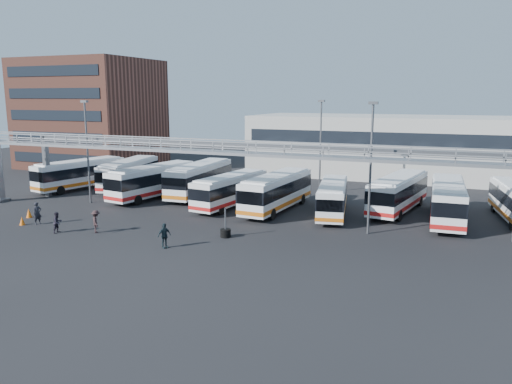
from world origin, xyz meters
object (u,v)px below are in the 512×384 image
at_px(bus_2, 154,180).
at_px(bus_3, 200,178).
at_px(bus_6, 333,197).
at_px(bus_8, 448,200).
at_px(pedestrian_b, 58,222).
at_px(light_pole_left, 87,146).
at_px(bus_4, 231,189).
at_px(bus_0, 80,173).
at_px(bus_7, 398,192).
at_px(bus_5, 277,191).
at_px(light_pole_mid, 371,161).
at_px(tire_stack, 226,232).
at_px(cone_right, 29,213).
at_px(pedestrian_a, 37,213).
at_px(pedestrian_d, 164,236).
at_px(light_pole_back, 321,141).
at_px(pedestrian_c, 96,222).
at_px(cone_left, 22,221).
at_px(bus_1, 129,173).

xyz_separation_m(bus_2, bus_3, (3.92, 2.84, 0.04)).
bearing_deg(bus_6, bus_8, -2.56).
relative_size(bus_6, pedestrian_b, 6.14).
xyz_separation_m(light_pole_left, bus_4, (13.90, 3.73, -3.99)).
relative_size(bus_0, bus_7, 1.00).
height_order(bus_0, bus_5, bus_5).
bearing_deg(light_pole_mid, tire_stack, -152.57).
bearing_deg(light_pole_mid, bus_2, 166.67).
relative_size(light_pole_mid, cone_right, 12.68).
bearing_deg(pedestrian_b, bus_4, -31.52).
distance_m(light_pole_mid, bus_3, 21.56).
xyz_separation_m(pedestrian_a, pedestrian_d, (13.50, -1.66, -0.04)).
xyz_separation_m(light_pole_back, bus_8, (13.55, -8.61, -3.82)).
xyz_separation_m(bus_4, pedestrian_d, (1.41, -14.01, -0.84)).
height_order(bus_6, pedestrian_c, bus_6).
relative_size(cone_left, cone_right, 0.89).
height_order(light_pole_left, bus_4, light_pole_left).
relative_size(bus_0, tire_stack, 4.98).
distance_m(light_pole_back, pedestrian_a, 29.41).
xyz_separation_m(light_pole_mid, bus_6, (-4.07, 5.00, -4.05)).
relative_size(light_pole_back, bus_5, 0.89).
bearing_deg(cone_right, cone_left, -54.68).
distance_m(light_pole_left, bus_5, 19.39).
bearing_deg(pedestrian_a, bus_7, -41.02).
bearing_deg(pedestrian_c, light_pole_mid, -109.81).
relative_size(bus_3, cone_left, 16.32).
height_order(bus_0, cone_right, bus_0).
height_order(light_pole_left, pedestrian_b, light_pole_left).
relative_size(bus_6, bus_7, 0.90).
bearing_deg(cone_left, bus_3, 65.17).
xyz_separation_m(light_pole_mid, bus_3, (-19.50, 8.38, -3.78)).
height_order(pedestrian_b, pedestrian_d, pedestrian_d).
relative_size(bus_1, pedestrian_d, 6.28).
relative_size(bus_4, pedestrian_d, 5.86).
distance_m(light_pole_left, light_pole_back, 24.41).
relative_size(bus_1, bus_7, 0.99).
distance_m(light_pole_left, bus_4, 14.94).
bearing_deg(cone_left, bus_0, 115.05).
xyz_separation_m(bus_4, bus_5, (4.70, 0.20, 0.16)).
bearing_deg(pedestrian_b, bus_0, 36.74).
relative_size(bus_0, pedestrian_d, 6.30).
bearing_deg(light_pole_left, pedestrian_c, -47.44).
distance_m(bus_8, cone_left, 35.96).
xyz_separation_m(bus_1, bus_8, (34.69, -2.63, 0.05)).
relative_size(bus_2, pedestrian_b, 7.00).
height_order(bus_7, bus_8, bus_8).
xyz_separation_m(pedestrian_b, pedestrian_d, (9.98, -0.25, 0.07)).
bearing_deg(bus_6, bus_2, 167.60).
height_order(bus_5, bus_8, bus_8).
bearing_deg(bus_2, light_pole_back, 41.36).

